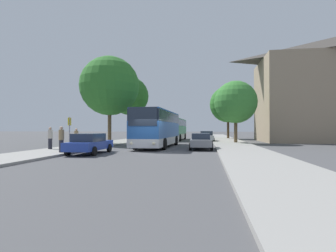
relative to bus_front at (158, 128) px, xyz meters
name	(u,v)px	position (x,y,z in m)	size (l,w,h in m)	color
ground_plane	(151,152)	(0.47, -5.26, -1.85)	(300.00, 300.00, 0.00)	#4C4C4F
sidewalk_left	(67,150)	(-6.53, -5.26, -1.77)	(4.00, 120.00, 0.15)	gray
sidewalk_right	(245,152)	(7.47, -5.26, -1.77)	(4.00, 120.00, 0.15)	gray
bus_front	(158,128)	(0.00, 0.00, 0.00)	(3.09, 11.15, 3.46)	silver
bus_middle	(175,129)	(-0.32, 15.88, -0.08)	(2.94, 12.16, 3.31)	silver
parked_car_left_curb	(90,143)	(-3.48, -7.57, -1.10)	(2.11, 4.73, 1.44)	#233D9E
parked_car_right_near	(201,141)	(4.17, -2.25, -1.12)	(2.05, 4.59, 1.38)	slate
parked_car_right_far	(206,136)	(4.64, 11.17, -1.09)	(2.12, 4.49, 1.46)	#B7B7BC
bus_stop_sign	(69,129)	(-5.75, -6.22, -0.13)	(0.08, 0.45, 2.53)	gray
pedestrian_waiting_near	(61,139)	(-5.23, -8.23, -0.79)	(0.36, 0.36, 1.79)	#23232D
pedestrian_waiting_far	(76,138)	(-6.47, -3.80, -0.86)	(0.36, 0.36, 1.66)	#23232D
pedestrian_walking_back	(50,138)	(-7.74, -5.63, -0.80)	(0.36, 0.36, 1.77)	#23232D
tree_left_near	(110,86)	(-6.06, 2.95, 4.72)	(6.60, 6.60, 9.73)	brown
tree_left_far	(130,96)	(-6.91, 13.32, 4.90)	(5.78, 5.78, 9.50)	brown
tree_right_near	(236,102)	(8.12, 7.22, 3.13)	(5.09, 5.09, 7.38)	brown
tree_right_mid	(228,104)	(8.36, 21.65, 4.22)	(6.33, 6.33, 9.09)	#47331E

